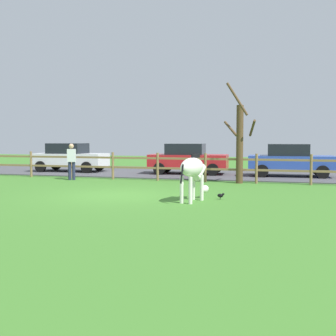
{
  "coord_description": "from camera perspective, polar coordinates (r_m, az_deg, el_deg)",
  "views": [
    {
      "loc": [
        5.51,
        -12.91,
        1.88
      ],
      "look_at": [
        1.58,
        0.55,
        0.9
      ],
      "focal_mm": 45.34,
      "sensor_mm": 36.0,
      "label": 1
    }
  ],
  "objects": [
    {
      "name": "paddock_fence",
      "position": [
        18.84,
        -1.4,
        0.46
      ],
      "size": [
        21.71,
        0.11,
        1.25
      ],
      "color": "olive",
      "rests_on": "ground_plane"
    },
    {
      "name": "crow_on_grass",
      "position": [
        13.18,
        7.1,
        -3.67
      ],
      "size": [
        0.21,
        0.1,
        0.2
      ],
      "color": "black",
      "rests_on": "ground_plane"
    },
    {
      "name": "parked_car_red",
      "position": [
        21.89,
        2.67,
        1.29
      ],
      "size": [
        4.11,
        2.1,
        1.56
      ],
      "color": "red",
      "rests_on": "parking_asphalt"
    },
    {
      "name": "ground_plane",
      "position": [
        14.16,
        -6.78,
        -3.65
      ],
      "size": [
        60.0,
        60.0,
        0.0
      ],
      "primitive_type": "plane",
      "color": "#3D7528"
    },
    {
      "name": "parked_car_blue",
      "position": [
        21.24,
        16.11,
        1.05
      ],
      "size": [
        4.09,
        2.07,
        1.56
      ],
      "color": "#2D4CAD",
      "rests_on": "parking_asphalt"
    },
    {
      "name": "parking_asphalt",
      "position": [
        22.96,
        2.34,
        -0.63
      ],
      "size": [
        28.0,
        7.4,
        0.05
      ],
      "primitive_type": "cube",
      "color": "#47474C",
      "rests_on": "ground_plane"
    },
    {
      "name": "visitor_near_fence",
      "position": [
        19.63,
        -12.84,
        1.06
      ],
      "size": [
        0.41,
        0.31,
        1.64
      ],
      "color": "#232847",
      "rests_on": "ground_plane"
    },
    {
      "name": "parked_car_white",
      "position": [
        24.11,
        -13.07,
        1.44
      ],
      "size": [
        4.07,
        2.03,
        1.56
      ],
      "color": "white",
      "rests_on": "parking_asphalt"
    },
    {
      "name": "zebra",
      "position": [
        12.61,
        3.42,
        -0.34
      ],
      "size": [
        0.73,
        1.92,
        1.41
      ],
      "color": "white",
      "rests_on": "ground_plane"
    },
    {
      "name": "bare_tree",
      "position": [
        17.91,
        9.62,
        3.61
      ],
      "size": [
        1.38,
        1.35,
        4.16
      ],
      "color": "#513A23",
      "rests_on": "ground_plane"
    }
  ]
}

